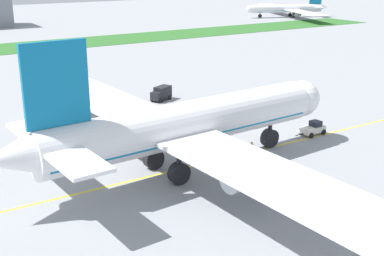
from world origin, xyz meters
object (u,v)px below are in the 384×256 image
(pushback_tug, at_px, (313,128))
(ground_crew_wingwalker_port, at_px, (224,151))
(airliner_foreground, at_px, (182,126))
(service_truck_baggage_loader, at_px, (161,93))
(ground_crew_marshaller_front, at_px, (252,146))
(parked_airliner_far_centre, at_px, (288,9))
(ground_crew_wingwalker_starboard, at_px, (308,214))

(pushback_tug, xyz_separation_m, ground_crew_wingwalker_port, (-18.52, -0.85, -0.02))
(airliner_foreground, relative_size, service_truck_baggage_loader, 15.38)
(pushback_tug, bearing_deg, ground_crew_wingwalker_port, -177.37)
(airliner_foreground, distance_m, ground_crew_marshaller_front, 13.42)
(airliner_foreground, distance_m, pushback_tug, 26.79)
(ground_crew_marshaller_front, distance_m, service_truck_baggage_loader, 33.86)
(ground_crew_marshaller_front, xyz_separation_m, service_truck_baggage_loader, (3.22, 33.71, 0.45))
(pushback_tug, xyz_separation_m, parked_airliner_far_centre, (124.41, 143.02, 3.32))
(pushback_tug, bearing_deg, service_truck_baggage_loader, 108.27)
(airliner_foreground, bearing_deg, pushback_tug, 3.76)
(ground_crew_wingwalker_port, distance_m, parked_airliner_far_centre, 202.83)
(pushback_tug, height_order, ground_crew_wingwalker_starboard, pushback_tug)
(ground_crew_marshaller_front, height_order, parked_airliner_far_centre, parked_airliner_far_centre)
(ground_crew_marshaller_front, bearing_deg, parked_airliner_far_centre, 46.24)
(ground_crew_wingwalker_port, xyz_separation_m, ground_crew_marshaller_front, (4.63, -0.52, 0.05))
(ground_crew_wingwalker_starboard, xyz_separation_m, parked_airliner_far_centre, (146.35, 164.26, 3.33))
(ground_crew_marshaller_front, relative_size, service_truck_baggage_loader, 0.34)
(airliner_foreground, height_order, ground_crew_wingwalker_starboard, airliner_foreground)
(ground_crew_marshaller_front, bearing_deg, service_truck_baggage_loader, 84.55)
(pushback_tug, height_order, ground_crew_marshaller_front, pushback_tug)
(ground_crew_marshaller_front, distance_m, ground_crew_wingwalker_starboard, 21.44)
(pushback_tug, distance_m, ground_crew_wingwalker_port, 18.54)
(service_truck_baggage_loader, bearing_deg, parked_airliner_far_centre, 39.33)
(parked_airliner_far_centre, bearing_deg, service_truck_baggage_loader, -140.67)
(service_truck_baggage_loader, bearing_deg, pushback_tug, -71.73)
(airliner_foreground, height_order, service_truck_baggage_loader, airliner_foreground)
(airliner_foreground, xyz_separation_m, pushback_tug, (26.17, 1.72, -5.45))
(ground_crew_marshaller_front, relative_size, ground_crew_wingwalker_starboard, 1.05)
(airliner_foreground, bearing_deg, ground_crew_wingwalker_starboard, -77.80)
(ground_crew_wingwalker_port, distance_m, service_truck_baggage_loader, 34.10)
(pushback_tug, distance_m, ground_crew_marshaller_front, 13.96)
(service_truck_baggage_loader, relative_size, parked_airliner_far_centre, 0.07)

